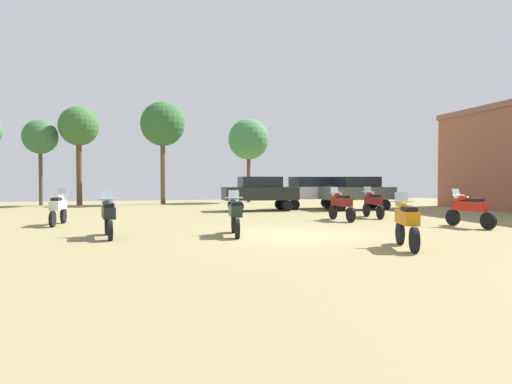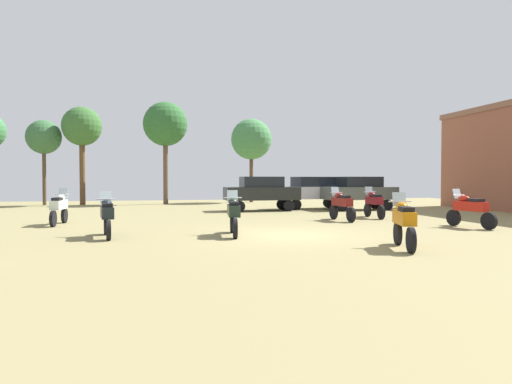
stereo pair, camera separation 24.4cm
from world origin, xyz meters
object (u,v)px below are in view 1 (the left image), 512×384
tree_2 (163,125)px  tree_4 (249,140)px  motorcycle_3 (341,204)px  motorcycle_5 (58,207)px  motorcycle_6 (108,215)px  motorcycle_7 (469,208)px  motorcycle_9 (373,203)px  car_2 (357,191)px  car_1 (260,191)px  tree_5 (40,137)px  motorcycle_4 (407,221)px  motorcycle_10 (235,213)px  tree_1 (79,127)px  car_3 (311,190)px

tree_2 → tree_4: (6.78, 1.35, -0.86)m
motorcycle_3 → motorcycle_5: 11.97m
motorcycle_3 → motorcycle_6: motorcycle_3 is taller
motorcycle_7 → motorcycle_9: 5.05m
motorcycle_3 → car_2: size_ratio=0.52×
motorcycle_5 → tree_4: size_ratio=0.33×
motorcycle_7 → car_1: 12.17m
car_2 → tree_5: bearing=61.3°
motorcycle_4 → motorcycle_9: (3.62, 9.03, 0.00)m
motorcycle_5 → tree_2: size_ratio=0.29×
motorcycle_7 → motorcycle_10: 9.22m
motorcycle_6 → tree_4: size_ratio=0.32×
motorcycle_7 → tree_5: tree_5 is taller
motorcycle_5 → tree_5: 16.27m
motorcycle_10 → tree_2: 20.44m
motorcycle_4 → motorcycle_7: size_ratio=0.94×
motorcycle_10 → car_1: car_1 is taller
motorcycle_5 → tree_1: 15.55m
motorcycle_10 → tree_2: size_ratio=0.29×
motorcycle_3 → motorcycle_10: bearing=-148.1°
motorcycle_5 → motorcycle_3: bearing=0.8°
tree_5 → motorcycle_3: bearing=-44.4°
motorcycle_5 → tree_1: tree_1 is taller
motorcycle_5 → motorcycle_9: bearing=5.5°
motorcycle_9 → car_3: (-0.67, 7.02, 0.44)m
motorcycle_3 → car_2: bearing=53.9°
motorcycle_4 → motorcycle_9: same height
car_2 → motorcycle_6: bearing=124.3°
motorcycle_9 → car_2: size_ratio=0.50×
tree_1 → tree_2: tree_2 is taller
motorcycle_5 → tree_2: tree_2 is taller
motorcycle_5 → motorcycle_9: 14.03m
motorcycle_3 → motorcycle_10: (-5.55, -4.25, -0.01)m
motorcycle_6 → tree_5: size_ratio=0.35×
motorcycle_7 → tree_1: size_ratio=0.32×
motorcycle_5 → tree_1: bearing=99.5°
car_1 → motorcycle_7: bearing=-152.9°
motorcycle_9 → tree_2: bearing=126.2°
tree_5 → tree_1: bearing=-10.2°
motorcycle_9 → tree_1: size_ratio=0.31×
motorcycle_9 → car_3: 7.07m
car_2 → tree_1: 19.87m
motorcycle_9 → tree_4: size_ratio=0.33×
car_2 → car_3: same height
tree_5 → tree_2: bearing=-2.5°
motorcycle_6 → tree_5: 21.15m
tree_2 → motorcycle_4: bearing=-75.5°
car_3 → tree_2: tree_2 is taller
car_2 → tree_4: tree_4 is taller
car_3 → tree_5: 19.47m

